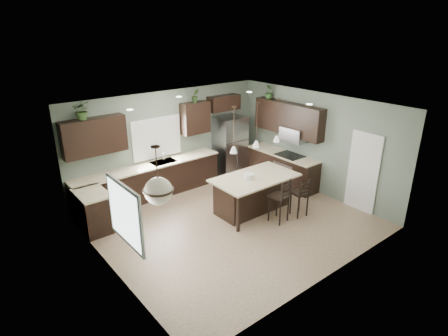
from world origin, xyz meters
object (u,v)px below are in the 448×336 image
at_px(kitchen_island, 254,194).
at_px(bar_stool_right, 299,197).
at_px(refrigerator, 230,146).
at_px(bar_stool_center, 279,200).
at_px(plant_back_left, 82,110).
at_px(serving_dish, 249,176).

distance_m(kitchen_island, bar_stool_right, 1.12).
xyz_separation_m(refrigerator, bar_stool_center, (-1.04, -3.09, -0.37)).
height_order(bar_stool_center, plant_back_left, plant_back_left).
xyz_separation_m(kitchen_island, plant_back_left, (-3.20, 2.46, 2.16)).
relative_size(bar_stool_center, plant_back_left, 2.49).
xyz_separation_m(serving_dish, bar_stool_right, (0.89, -0.88, -0.50)).
xyz_separation_m(kitchen_island, bar_stool_center, (0.07, -0.77, 0.09)).
xyz_separation_m(bar_stool_center, bar_stool_right, (0.62, -0.11, -0.05)).
relative_size(bar_stool_center, bar_stool_right, 1.11).
relative_size(refrigerator, serving_dish, 7.71).
bearing_deg(kitchen_island, refrigerator, 64.97).
xyz_separation_m(bar_stool_right, plant_back_left, (-3.88, 3.34, 2.12)).
height_order(serving_dish, plant_back_left, plant_back_left).
height_order(serving_dish, bar_stool_right, serving_dish).
bearing_deg(plant_back_left, bar_stool_center, -44.69).
distance_m(serving_dish, bar_stool_center, 0.93).
relative_size(kitchen_island, bar_stool_right, 2.14).
bearing_deg(bar_stool_right, plant_back_left, 147.35).
bearing_deg(kitchen_island, bar_stool_center, -84.30).
distance_m(kitchen_island, plant_back_left, 4.57).
relative_size(refrigerator, plant_back_left, 4.18).
bearing_deg(serving_dish, bar_stool_right, -44.91).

